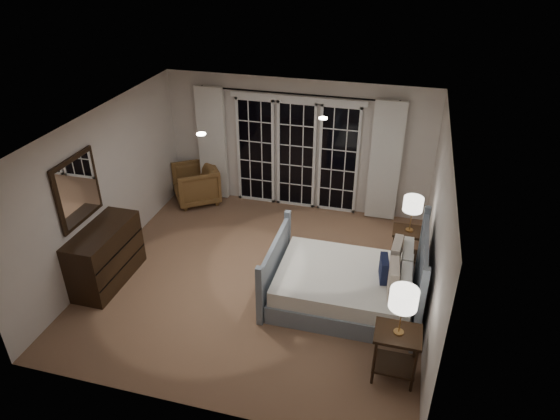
% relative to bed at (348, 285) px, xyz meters
% --- Properties ---
extents(floor, '(5.00, 5.00, 0.00)m').
position_rel_bed_xyz_m(floor, '(-1.42, 0.21, -0.32)').
color(floor, '#856347').
rests_on(floor, ground).
extents(ceiling, '(5.00, 5.00, 0.00)m').
position_rel_bed_xyz_m(ceiling, '(-1.42, 0.21, 2.18)').
color(ceiling, white).
rests_on(ceiling, wall_back).
extents(wall_left, '(0.02, 5.00, 2.50)m').
position_rel_bed_xyz_m(wall_left, '(-3.92, 0.21, 0.93)').
color(wall_left, beige).
rests_on(wall_left, floor).
extents(wall_right, '(0.02, 5.00, 2.50)m').
position_rel_bed_xyz_m(wall_right, '(1.08, 0.21, 0.93)').
color(wall_right, beige).
rests_on(wall_right, floor).
extents(wall_back, '(5.00, 0.02, 2.50)m').
position_rel_bed_xyz_m(wall_back, '(-1.42, 2.71, 0.93)').
color(wall_back, beige).
rests_on(wall_back, floor).
extents(wall_front, '(5.00, 0.02, 2.50)m').
position_rel_bed_xyz_m(wall_front, '(-1.42, -2.29, 0.93)').
color(wall_front, beige).
rests_on(wall_front, floor).
extents(french_doors, '(2.50, 0.04, 2.20)m').
position_rel_bed_xyz_m(french_doors, '(-1.42, 2.67, 0.77)').
color(french_doors, black).
rests_on(french_doors, wall_back).
extents(curtain_rod, '(3.50, 0.03, 0.03)m').
position_rel_bed_xyz_m(curtain_rod, '(-1.42, 2.61, 1.93)').
color(curtain_rod, black).
rests_on(curtain_rod, wall_back).
extents(curtain_left, '(0.55, 0.10, 2.25)m').
position_rel_bed_xyz_m(curtain_left, '(-3.07, 2.59, 0.83)').
color(curtain_left, silver).
rests_on(curtain_left, curtain_rod).
extents(curtain_right, '(0.55, 0.10, 2.25)m').
position_rel_bed_xyz_m(curtain_right, '(0.23, 2.59, 0.83)').
color(curtain_right, silver).
rests_on(curtain_right, curtain_rod).
extents(downlight_a, '(0.12, 0.12, 0.01)m').
position_rel_bed_xyz_m(downlight_a, '(-0.62, 0.81, 2.17)').
color(downlight_a, white).
rests_on(downlight_a, ceiling).
extents(downlight_b, '(0.12, 0.12, 0.01)m').
position_rel_bed_xyz_m(downlight_b, '(-2.02, -0.19, 2.17)').
color(downlight_b, white).
rests_on(downlight_b, ceiling).
extents(bed, '(2.13, 1.52, 1.23)m').
position_rel_bed_xyz_m(bed, '(0.00, 0.00, 0.00)').
color(bed, slate).
rests_on(bed, floor).
extents(nightstand_left, '(0.55, 0.44, 0.71)m').
position_rel_bed_xyz_m(nightstand_left, '(0.73, -1.24, 0.15)').
color(nightstand_left, black).
rests_on(nightstand_left, floor).
extents(nightstand_right, '(0.50, 0.40, 0.65)m').
position_rel_bed_xyz_m(nightstand_right, '(0.77, 1.18, 0.11)').
color(nightstand_right, black).
rests_on(nightstand_right, floor).
extents(lamp_left, '(0.32, 0.32, 0.63)m').
position_rel_bed_xyz_m(lamp_left, '(0.73, -1.24, 0.89)').
color(lamp_left, '#B68648').
rests_on(lamp_left, nightstand_left).
extents(lamp_right, '(0.30, 0.30, 0.59)m').
position_rel_bed_xyz_m(lamp_right, '(0.77, 1.18, 0.80)').
color(lamp_right, '#B68648').
rests_on(lamp_right, nightstand_right).
extents(armchair, '(1.15, 1.14, 0.76)m').
position_rel_bed_xyz_m(armchair, '(-3.36, 2.31, 0.06)').
color(armchair, brown).
rests_on(armchair, floor).
extents(dresser, '(0.56, 1.31, 0.93)m').
position_rel_bed_xyz_m(dresser, '(-3.65, -0.44, 0.15)').
color(dresser, black).
rests_on(dresser, floor).
extents(mirror, '(0.05, 0.85, 1.00)m').
position_rel_bed_xyz_m(mirror, '(-3.89, -0.44, 1.23)').
color(mirror, black).
rests_on(mirror, wall_left).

